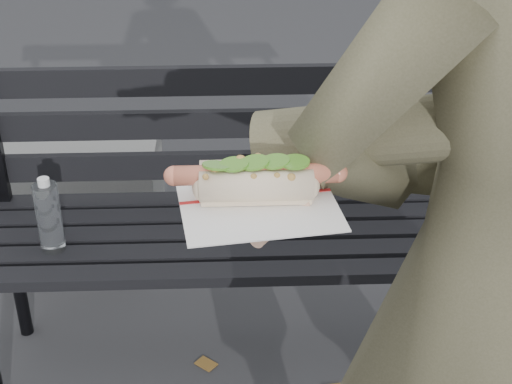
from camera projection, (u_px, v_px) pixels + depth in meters
park_bench at (232, 203)px, 2.16m from camera, size 1.50×0.44×0.88m
person at (503, 297)px, 1.17m from camera, size 0.73×0.54×1.83m
held_hotdog at (397, 144)px, 1.01m from camera, size 0.61×0.30×0.20m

